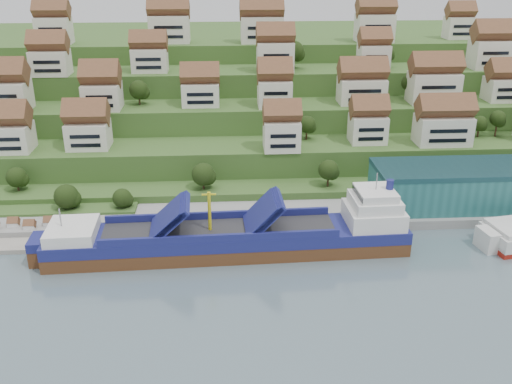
{
  "coord_description": "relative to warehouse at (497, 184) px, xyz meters",
  "views": [
    {
      "loc": [
        -14.36,
        -107.25,
        59.67
      ],
      "look_at": [
        -6.96,
        14.0,
        8.0
      ],
      "focal_mm": 40.0,
      "sensor_mm": 36.0,
      "label": 1
    }
  ],
  "objects": [
    {
      "name": "flagpole",
      "position": [
        -33.89,
        -7.0,
        -0.32
      ],
      "size": [
        1.28,
        0.16,
        8.0
      ],
      "color": "gray",
      "rests_on": "quay"
    },
    {
      "name": "hillside",
      "position": [
        -52.0,
        86.55,
        3.46
      ],
      "size": [
        260.0,
        128.0,
        31.0
      ],
      "color": "#2D4C1E",
      "rests_on": "ground"
    },
    {
      "name": "warehouse",
      "position": [
        0.0,
        0.0,
        0.0
      ],
      "size": [
        60.0,
        15.0,
        10.0
      ],
      "primitive_type": "cube",
      "color": "#256766",
      "rests_on": "quay"
    },
    {
      "name": "beach_huts",
      "position": [
        -112.0,
        -6.25,
        -5.1
      ],
      "size": [
        14.4,
        3.7,
        2.2
      ],
      "color": "white",
      "rests_on": "pebble_beach"
    },
    {
      "name": "quay",
      "position": [
        -32.0,
        -2.0,
        -6.1
      ],
      "size": [
        180.0,
        14.0,
        2.2
      ],
      "primitive_type": "cube",
      "color": "gray",
      "rests_on": "ground"
    },
    {
      "name": "hillside_trees",
      "position": [
        -64.6,
        25.86,
        8.5
      ],
      "size": [
        139.88,
        60.21,
        30.83
      ],
      "color": "#223712",
      "rests_on": "ground"
    },
    {
      "name": "pebble_beach",
      "position": [
        -110.0,
        -5.0,
        -6.7
      ],
      "size": [
        45.0,
        20.0,
        1.0
      ],
      "primitive_type": "cube",
      "color": "gray",
      "rests_on": "ground"
    },
    {
      "name": "cargo_ship",
      "position": [
        -63.45,
        -16.67,
        -3.98
      ],
      "size": [
        76.28,
        14.47,
        16.81
      ],
      "rotation": [
        0.0,
        0.0,
        0.04
      ],
      "color": "#533019",
      "rests_on": "ground"
    },
    {
      "name": "hillside_village",
      "position": [
        -49.39,
        45.16,
        17.61
      ],
      "size": [
        159.83,
        65.35,
        29.02
      ],
      "color": "silver",
      "rests_on": "ground"
    },
    {
      "name": "ground",
      "position": [
        -52.0,
        -17.0,
        -7.2
      ],
      "size": [
        300.0,
        300.0,
        0.0
      ],
      "primitive_type": "plane",
      "color": "slate",
      "rests_on": "ground"
    }
  ]
}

